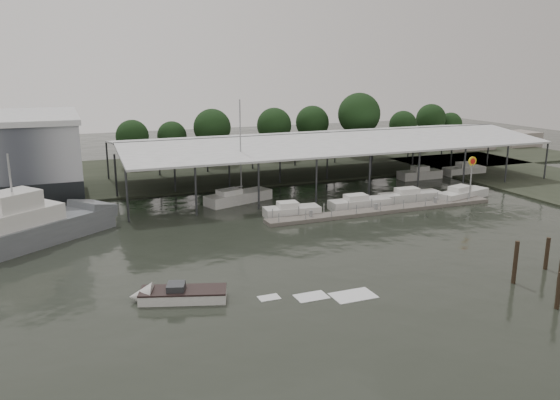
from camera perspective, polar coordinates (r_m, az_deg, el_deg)
name	(u,v)px	position (r m, az deg, el deg)	size (l,w,h in m)	color
ground	(297,257)	(46.95, 1.76, -5.96)	(200.00, 200.00, 0.00)	black
land_strip_far	(188,171)	(85.80, -9.60, 3.01)	(140.00, 30.00, 0.30)	#313729
covered_boat_shed	(328,138)	(77.41, 5.01, 6.52)	(58.24, 24.00, 6.96)	white
floating_dock	(383,210)	(62.19, 10.75, -1.04)	(28.00, 2.00, 1.40)	slate
shell_fuel_sign	(472,170)	(68.53, 19.40, 2.97)	(1.10, 0.18, 5.55)	gray
distant_commercial_buildings	(479,139)	(115.56, 20.08, 5.99)	(22.00, 8.00, 4.00)	gray
grey_trawler	(28,228)	(54.63, -24.84, -2.68)	(16.50, 13.68, 8.84)	slate
white_sailboat	(238,197)	(65.39, -4.46, 0.30)	(8.80, 5.17, 12.38)	silver
speedboat_underway	(175,295)	(39.17, -10.90, -9.73)	(17.16, 7.14, 2.00)	silver
moored_cruiser_0	(291,211)	(59.24, 1.19, -1.13)	(6.27, 2.73, 1.70)	silver
moored_cruiser_1	(359,203)	(63.25, 8.25, -0.31)	(7.23, 2.29, 1.70)	silver
moored_cruiser_2	(410,196)	(67.80, 13.39, 0.41)	(7.81, 2.46, 1.70)	silver
moored_cruiser_3	(462,194)	(70.67, 18.50, 0.60)	(7.95, 4.04, 1.70)	silver
horizon_tree_line	(318,123)	(98.21, 3.96, 8.04)	(67.23, 10.42, 11.35)	black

